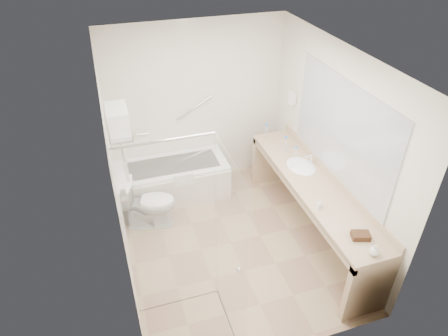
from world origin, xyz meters
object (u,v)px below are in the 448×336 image
object	(u,v)px
bathtub	(173,180)
amenity_basket	(361,236)
water_bottle_left	(295,153)
toilet	(148,203)
vanity_counter	(311,197)

from	to	relation	value
bathtub	amenity_basket	bearing A→B (deg)	-57.47
bathtub	water_bottle_left	bearing A→B (deg)	-27.10
toilet	bathtub	bearing A→B (deg)	-26.60
bathtub	vanity_counter	bearing A→B (deg)	-42.35
amenity_basket	toilet	bearing A→B (deg)	136.83
bathtub	toilet	size ratio (longest dim) A/B	2.16
toilet	water_bottle_left	bearing A→B (deg)	-84.04
water_bottle_left	vanity_counter	bearing A→B (deg)	-93.27
amenity_basket	water_bottle_left	size ratio (longest dim) A/B	1.00
bathtub	vanity_counter	size ratio (longest dim) A/B	0.59
amenity_basket	water_bottle_left	xyz separation A→B (m)	(0.03, 1.60, 0.05)
toilet	amenity_basket	world-z (taller)	amenity_basket
bathtub	water_bottle_left	distance (m)	1.87
amenity_basket	water_bottle_left	bearing A→B (deg)	88.88
amenity_basket	water_bottle_left	distance (m)	1.60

